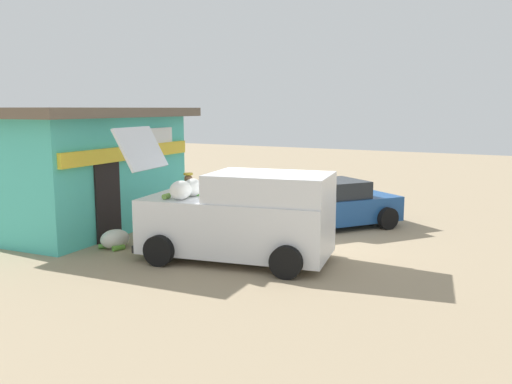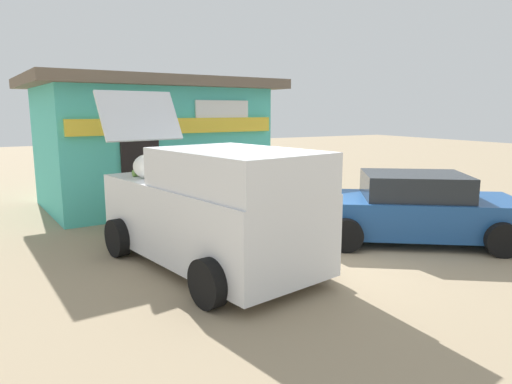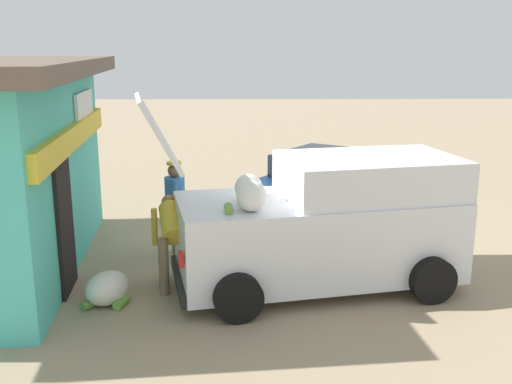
% 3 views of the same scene
% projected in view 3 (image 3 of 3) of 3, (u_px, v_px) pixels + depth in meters
% --- Properties ---
extents(ground_plane, '(60.00, 60.00, 0.00)m').
position_uv_depth(ground_plane, '(304.00, 245.00, 10.83)').
color(ground_plane, '#9E896B').
extents(delivery_van, '(2.78, 4.88, 2.90)m').
position_uv_depth(delivery_van, '(326.00, 222.00, 8.81)').
color(delivery_van, silver).
rests_on(delivery_van, ground_plane).
extents(parked_sedan, '(4.22, 3.66, 1.33)m').
position_uv_depth(parked_sedan, '(320.00, 184.00, 12.85)').
color(parked_sedan, '#1E4C8C').
rests_on(parked_sedan, ground_plane).
extents(vendor_standing, '(0.56, 0.39, 1.66)m').
position_uv_depth(vendor_standing, '(175.00, 203.00, 10.05)').
color(vendor_standing, '#726047').
rests_on(vendor_standing, ground_plane).
extents(customer_bending, '(0.85, 0.64, 1.34)m').
position_uv_depth(customer_bending, '(173.00, 233.00, 8.75)').
color(customer_bending, '#726047').
rests_on(customer_bending, ground_plane).
extents(unloaded_banana_pile, '(0.88, 0.78, 0.46)m').
position_uv_depth(unloaded_banana_pile, '(107.00, 289.00, 8.33)').
color(unloaded_banana_pile, silver).
rests_on(unloaded_banana_pile, ground_plane).
extents(paint_bucket, '(0.34, 0.34, 0.40)m').
position_uv_depth(paint_bucket, '(170.00, 213.00, 12.17)').
color(paint_bucket, silver).
rests_on(paint_bucket, ground_plane).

